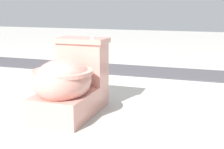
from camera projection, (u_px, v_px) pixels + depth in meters
ground_plane at (67, 102)px, 2.41m from camera, size 14.00×14.00×0.00m
gravel_strip at (160, 72)px, 3.46m from camera, size 0.56×8.00×0.01m
toilet at (70, 83)px, 2.11m from camera, size 0.64×0.40×0.52m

